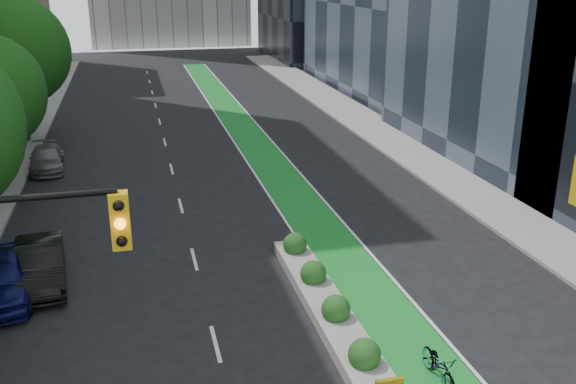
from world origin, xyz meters
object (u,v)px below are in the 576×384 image
median_planter (326,301)px  parked_car_left_near (0,277)px  parked_car_left_mid (41,264)px  bicycle (439,365)px  parked_car_left_far (47,159)px

median_planter → parked_car_left_near: size_ratio=2.23×
median_planter → parked_car_left_mid: 10.02m
bicycle → parked_car_left_near: 14.31m
parked_car_left_near → bicycle: bearing=-39.9°
parked_car_left_mid → parked_car_left_far: parked_car_left_mid is taller
median_planter → parked_car_left_near: parked_car_left_near is taller
median_planter → parked_car_left_far: (-10.31, 18.49, 0.25)m
bicycle → median_planter: bearing=113.8°
parked_car_left_mid → bicycle: bearing=-44.0°
parked_car_left_mid → median_planter: bearing=-31.2°
parked_car_left_near → parked_car_left_mid: parked_car_left_near is taller
parked_car_left_mid → parked_car_left_far: (-1.25, 14.24, -0.12)m
median_planter → bicycle: size_ratio=5.43×
parked_car_left_near → parked_car_left_far: (-0.07, 15.08, -0.16)m
median_planter → parked_car_left_mid: bearing=154.9°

